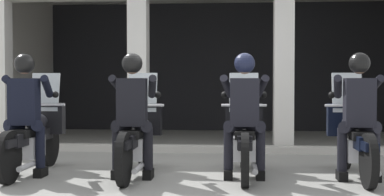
% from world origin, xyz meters
% --- Properties ---
extents(ground_plane, '(80.00, 80.00, 0.00)m').
position_xyz_m(ground_plane, '(0.00, 3.00, 0.00)').
color(ground_plane, gray).
extents(station_building, '(8.99, 4.30, 3.32)m').
position_xyz_m(station_building, '(0.12, 4.74, 2.07)').
color(station_building, black).
rests_on(station_building, ground).
extents(kerb_strip, '(8.49, 0.24, 0.12)m').
position_xyz_m(kerb_strip, '(0.12, 2.10, 0.06)').
color(kerb_strip, '#B7B5AD').
rests_on(kerb_strip, ground).
extents(motorcycle_far_left, '(0.62, 2.04, 1.35)m').
position_xyz_m(motorcycle_far_left, '(-2.11, -0.15, 0.50)').
color(motorcycle_far_left, black).
rests_on(motorcycle_far_left, ground).
extents(police_officer_far_left, '(0.63, 0.61, 1.58)m').
position_xyz_m(police_officer_far_left, '(-2.11, -0.44, 0.94)').
color(police_officer_far_left, black).
rests_on(police_officer_far_left, ground).
extents(motorcycle_center_left, '(0.62, 2.04, 1.35)m').
position_xyz_m(motorcycle_center_left, '(-0.70, -0.18, 0.50)').
color(motorcycle_center_left, black).
rests_on(motorcycle_center_left, ground).
extents(police_officer_center_left, '(0.63, 0.61, 1.58)m').
position_xyz_m(police_officer_center_left, '(-0.70, -0.46, 0.94)').
color(police_officer_center_left, black).
rests_on(police_officer_center_left, ground).
extents(motorcycle_center_right, '(0.62, 2.04, 1.35)m').
position_xyz_m(motorcycle_center_right, '(0.70, -0.10, 0.50)').
color(motorcycle_center_right, black).
rests_on(motorcycle_center_right, ground).
extents(police_officer_center_right, '(0.63, 0.61, 1.58)m').
position_xyz_m(police_officer_center_right, '(0.70, -0.38, 0.94)').
color(police_officer_center_right, black).
rests_on(police_officer_center_right, ground).
extents(motorcycle_far_right, '(0.62, 2.04, 1.35)m').
position_xyz_m(motorcycle_far_right, '(2.11, -0.08, 0.50)').
color(motorcycle_far_right, black).
rests_on(motorcycle_far_right, ground).
extents(police_officer_far_right, '(0.63, 0.61, 1.58)m').
position_xyz_m(police_officer_far_right, '(2.11, -0.36, 0.94)').
color(police_officer_far_right, black).
rests_on(police_officer_far_right, ground).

